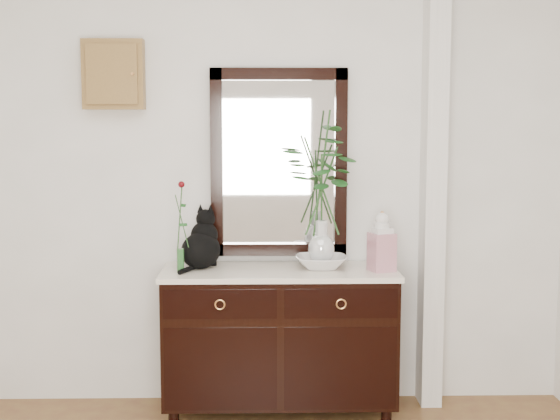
{
  "coord_description": "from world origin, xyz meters",
  "views": [
    {
      "loc": [
        0.01,
        -2.61,
        1.7
      ],
      "look_at": [
        0.1,
        1.63,
        1.2
      ],
      "focal_mm": 50.0,
      "sensor_mm": 36.0,
      "label": 1
    }
  ],
  "objects_px": {
    "lotus_bowl": "(321,262)",
    "ginger_jar": "(382,241)",
    "cat": "(201,239)",
    "sideboard": "(280,334)"
  },
  "relations": [
    {
      "from": "cat",
      "to": "ginger_jar",
      "type": "relative_size",
      "value": 1.0
    },
    {
      "from": "lotus_bowl",
      "to": "ginger_jar",
      "type": "distance_m",
      "value": 0.37
    },
    {
      "from": "sideboard",
      "to": "lotus_bowl",
      "type": "xyz_separation_m",
      "value": [
        0.24,
        0.02,
        0.41
      ]
    },
    {
      "from": "sideboard",
      "to": "ginger_jar",
      "type": "relative_size",
      "value": 3.91
    },
    {
      "from": "cat",
      "to": "lotus_bowl",
      "type": "distance_m",
      "value": 0.7
    },
    {
      "from": "lotus_bowl",
      "to": "cat",
      "type": "bearing_deg",
      "value": 177.97
    },
    {
      "from": "sideboard",
      "to": "lotus_bowl",
      "type": "height_order",
      "value": "lotus_bowl"
    },
    {
      "from": "sideboard",
      "to": "lotus_bowl",
      "type": "bearing_deg",
      "value": 5.47
    },
    {
      "from": "cat",
      "to": "ginger_jar",
      "type": "xyz_separation_m",
      "value": [
        1.02,
        -0.1,
        0.0
      ]
    },
    {
      "from": "ginger_jar",
      "to": "cat",
      "type": "bearing_deg",
      "value": 174.25
    }
  ]
}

